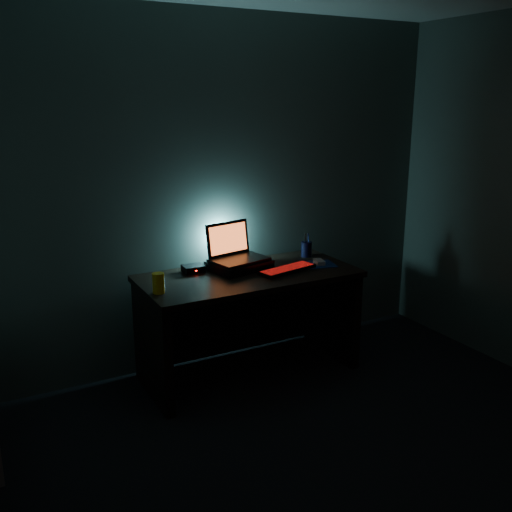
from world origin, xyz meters
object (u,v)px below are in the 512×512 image
(laptop, at_px, (235,251))
(router, at_px, (193,269))
(keyboard, at_px, (287,269))
(pen_cup, at_px, (306,249))
(juice_glass, at_px, (158,283))
(mouse, at_px, (319,262))

(laptop, height_order, router, laptop)
(laptop, xyz_separation_m, keyboard, (0.28, -0.26, -0.11))
(laptop, relative_size, keyboard, 0.94)
(pen_cup, relative_size, juice_glass, 0.89)
(laptop, relative_size, router, 2.91)
(laptop, height_order, keyboard, laptop)
(pen_cup, xyz_separation_m, juice_glass, (-1.27, -0.28, 0.01))
(keyboard, relative_size, router, 3.09)
(laptop, xyz_separation_m, router, (-0.30, 0.04, -0.10))
(laptop, distance_m, mouse, 0.62)
(router, bearing_deg, laptop, -5.66)
(mouse, height_order, juice_glass, juice_glass)
(laptop, relative_size, mouse, 4.24)
(mouse, bearing_deg, laptop, 172.53)
(pen_cup, distance_m, router, 0.91)
(router, bearing_deg, pen_cup, -0.55)
(mouse, bearing_deg, pen_cup, 94.36)
(laptop, height_order, pen_cup, laptop)
(keyboard, height_order, router, router)
(juice_glass, bearing_deg, keyboard, 0.97)
(keyboard, relative_size, juice_glass, 3.54)
(keyboard, distance_m, mouse, 0.29)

